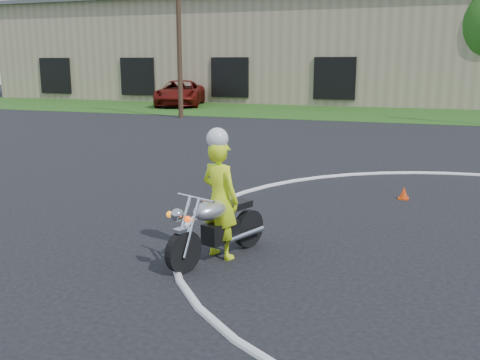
% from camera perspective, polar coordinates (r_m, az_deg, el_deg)
% --- Properties ---
extents(grass_strip, '(120.00, 10.00, 0.02)m').
position_cam_1_polar(grass_strip, '(34.27, 21.95, 6.34)').
color(grass_strip, '#1E4714').
rests_on(grass_strip, ground).
extents(primary_motorcycle, '(1.09, 2.07, 1.15)m').
position_cam_1_polar(primary_motorcycle, '(8.57, -2.53, -4.95)').
color(primary_motorcycle, black).
rests_on(primary_motorcycle, ground).
extents(rider_primary_grp, '(0.82, 0.69, 2.13)m').
position_cam_1_polar(rider_primary_grp, '(8.56, -2.15, -1.70)').
color(rider_primary_grp, '#DDFF1A').
rests_on(rider_primary_grp, ground).
extents(pickup_grp, '(4.86, 7.24, 1.85)m').
position_cam_1_polar(pickup_grp, '(39.73, -6.41, 9.19)').
color(pickup_grp, '#620F0B').
rests_on(pickup_grp, ground).
extents(warehouse, '(41.00, 17.00, 8.30)m').
position_cam_1_polar(warehouse, '(49.85, -0.03, 13.63)').
color(warehouse, tan).
rests_on(warehouse, ground).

